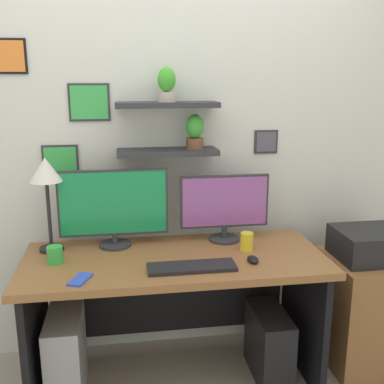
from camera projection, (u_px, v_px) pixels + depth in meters
name	position (u px, v px, depth m)	size (l,w,h in m)	color
ground_plane	(176.00, 379.00, 2.64)	(8.00, 8.00, 0.00)	gray
back_wall_assembly	(165.00, 133.00, 2.73)	(4.40, 0.24, 2.70)	silver
desk	(174.00, 288.00, 2.56)	(1.60, 0.68, 0.75)	brown
monitor_left	(113.00, 206.00, 2.56)	(0.60, 0.18, 0.44)	#2D2D33
monitor_right	(225.00, 206.00, 2.66)	(0.51, 0.18, 0.39)	#2D2D33
keyboard	(192.00, 267.00, 2.29)	(0.44, 0.14, 0.02)	black
computer_mouse	(253.00, 259.00, 2.38)	(0.06, 0.09, 0.03)	black
desk_lamp	(46.00, 178.00, 2.44)	(0.17, 0.17, 0.52)	black
cell_phone	(80.00, 279.00, 2.17)	(0.07, 0.14, 0.01)	blue
coffee_mug	(55.00, 255.00, 2.36)	(0.08, 0.08, 0.09)	green
pen_cup	(247.00, 241.00, 2.53)	(0.07, 0.07, 0.10)	yellow
drawer_cabinet	(363.00, 310.00, 2.75)	(0.44, 0.50, 0.66)	brown
printer	(370.00, 244.00, 2.65)	(0.38, 0.34, 0.17)	black
computer_tower_left	(66.00, 356.00, 2.45)	(0.18, 0.40, 0.47)	#99999E
computer_tower_right	(269.00, 344.00, 2.63)	(0.18, 0.40, 0.40)	black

